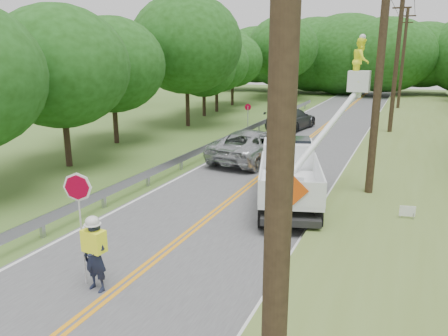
% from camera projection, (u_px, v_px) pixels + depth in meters
% --- Properties ---
extents(ground, '(140.00, 140.00, 0.00)m').
position_uv_depth(ground, '(132.00, 278.00, 11.14)').
color(ground, '#36531C').
rests_on(ground, ground).
extents(road, '(7.20, 96.00, 0.03)m').
position_uv_depth(road, '(282.00, 160.00, 23.54)').
color(road, '#49484A').
rests_on(road, ground).
extents(guardrail, '(0.18, 48.00, 0.77)m').
position_uv_depth(guardrail, '(222.00, 141.00, 25.75)').
color(guardrail, '#9A9CA3').
rests_on(guardrail, ground).
extents(utility_poles, '(1.60, 43.30, 10.00)m').
position_uv_depth(utility_poles, '(391.00, 61.00, 22.92)').
color(utility_poles, black).
rests_on(utility_poles, ground).
extents(tall_grass_verge, '(7.00, 96.00, 0.30)m').
position_uv_depth(tall_grass_verge, '(424.00, 171.00, 20.76)').
color(tall_grass_verge, '#5E7231').
rests_on(tall_grass_verge, ground).
extents(treeline_left, '(11.25, 53.32, 10.17)m').
position_uv_depth(treeline_left, '(219.00, 55.00, 38.99)').
color(treeline_left, '#332319').
rests_on(treeline_left, ground).
extents(treeline_horizon, '(55.24, 13.24, 11.34)m').
position_uv_depth(treeline_horizon, '(371.00, 55.00, 59.30)').
color(treeline_horizon, '#19400F').
rests_on(treeline_horizon, ground).
extents(flagger, '(1.14, 0.49, 2.92)m').
position_uv_depth(flagger, '(94.00, 251.00, 10.31)').
color(flagger, '#191E33').
rests_on(flagger, road).
extents(bucket_truck, '(4.31, 6.55, 6.21)m').
position_uv_depth(bucket_truck, '(295.00, 163.00, 16.95)').
color(bucket_truck, black).
rests_on(bucket_truck, road).
extents(suv_silver, '(3.57, 6.42, 1.70)m').
position_uv_depth(suv_silver, '(253.00, 145.00, 23.15)').
color(suv_silver, '#AEB1B4').
rests_on(suv_silver, road).
extents(suv_darkgrey, '(3.08, 5.94, 1.65)m').
position_uv_depth(suv_darkgrey, '(291.00, 119.00, 32.70)').
color(suv_darkgrey, '#373A3F').
rests_on(suv_darkgrey, road).
extents(stop_sign_permanent, '(0.47, 0.11, 2.23)m').
position_uv_depth(stop_sign_permanent, '(248.00, 115.00, 30.47)').
color(stop_sign_permanent, '#9A9CA3').
rests_on(stop_sign_permanent, ground).
extents(yard_sign, '(0.51, 0.14, 0.74)m').
position_uv_depth(yard_sign, '(407.00, 212.00, 14.31)').
color(yard_sign, white).
rests_on(yard_sign, ground).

